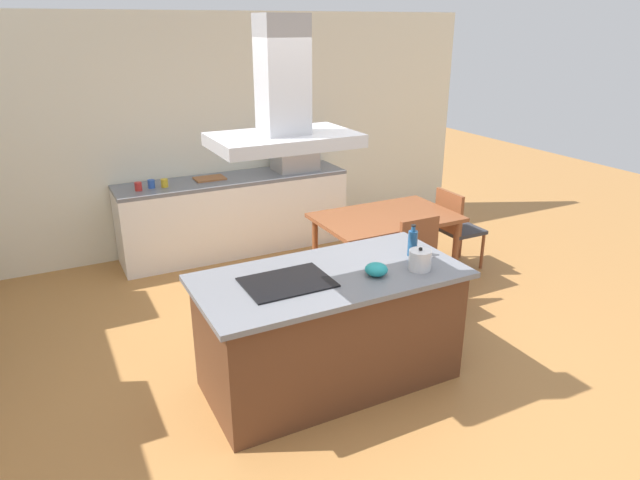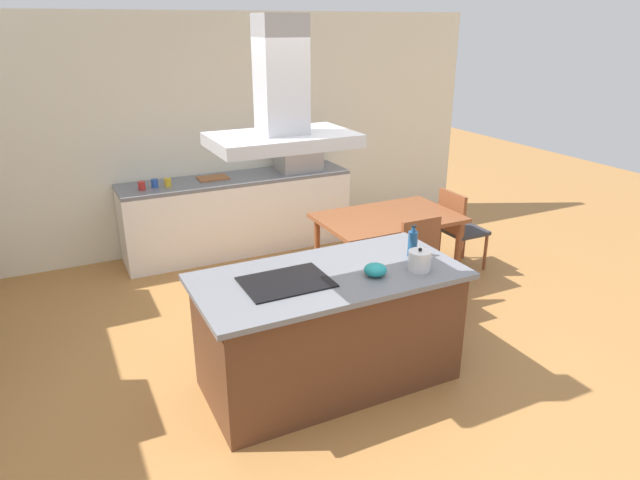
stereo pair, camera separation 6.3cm
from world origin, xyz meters
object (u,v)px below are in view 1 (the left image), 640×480
(cooktop, at_px, (287,282))
(countertop_microwave, at_px, (295,159))
(dining_table, at_px, (386,223))
(olive_oil_bottle, at_px, (413,243))
(mixing_bowl, at_px, (376,269))
(coffee_mug_red, at_px, (138,186))
(chair_at_right_end, at_px, (455,224))
(coffee_mug_yellow, at_px, (164,183))
(coffee_mug_blue, at_px, (151,184))
(tea_kettle, at_px, (420,260))
(chair_facing_island, at_px, (425,261))
(range_hood, at_px, (283,106))
(cutting_board, at_px, (209,178))

(cooktop, height_order, countertop_microwave, countertop_microwave)
(dining_table, bearing_deg, cooktop, -142.38)
(olive_oil_bottle, xyz_separation_m, mixing_bowl, (-0.44, -0.19, -0.06))
(coffee_mug_red, height_order, chair_at_right_end, coffee_mug_red)
(countertop_microwave, bearing_deg, coffee_mug_yellow, -178.30)
(cooktop, xyz_separation_m, mixing_bowl, (0.61, -0.17, 0.04))
(olive_oil_bottle, relative_size, dining_table, 0.18)
(countertop_microwave, distance_m, dining_table, 1.66)
(countertop_microwave, distance_m, coffee_mug_blue, 1.72)
(mixing_bowl, relative_size, coffee_mug_blue, 1.82)
(olive_oil_bottle, xyz_separation_m, coffee_mug_blue, (-1.39, 2.84, -0.06))
(tea_kettle, bearing_deg, countertop_microwave, 81.92)
(coffee_mug_blue, relative_size, chair_facing_island, 0.10)
(chair_at_right_end, bearing_deg, coffee_mug_yellow, 150.79)
(coffee_mug_yellow, distance_m, dining_table, 2.44)
(olive_oil_bottle, height_order, dining_table, olive_oil_bottle)
(cooktop, height_order, range_hood, range_hood)
(olive_oil_bottle, bearing_deg, mixing_bowl, -157.15)
(coffee_mug_blue, height_order, range_hood, range_hood)
(cooktop, relative_size, tea_kettle, 2.78)
(cooktop, bearing_deg, range_hood, 0.00)
(coffee_mug_blue, bearing_deg, cooktop, -83.43)
(cooktop, height_order, tea_kettle, tea_kettle)
(cooktop, height_order, chair_at_right_end, cooktop)
(coffee_mug_red, relative_size, chair_facing_island, 0.10)
(mixing_bowl, distance_m, cutting_board, 3.11)
(tea_kettle, height_order, coffee_mug_blue, tea_kettle)
(chair_at_right_end, bearing_deg, tea_kettle, -137.16)
(olive_oil_bottle, height_order, chair_at_right_end, olive_oil_bottle)
(cutting_board, bearing_deg, dining_table, -51.10)
(range_hood, bearing_deg, mixing_bowl, -15.47)
(chair_facing_island, bearing_deg, coffee_mug_blue, 131.60)
(mixing_bowl, relative_size, range_hood, 0.18)
(coffee_mug_red, distance_m, chair_facing_island, 3.10)
(countertop_microwave, relative_size, chair_at_right_end, 0.56)
(mixing_bowl, xyz_separation_m, range_hood, (-0.61, 0.17, 1.16))
(cutting_board, relative_size, chair_at_right_end, 0.38)
(chair_at_right_end, bearing_deg, mixing_bowl, -143.52)
(mixing_bowl, xyz_separation_m, coffee_mug_yellow, (-0.81, 3.00, -0.00))
(cutting_board, distance_m, dining_table, 2.13)
(tea_kettle, distance_m, coffee_mug_red, 3.37)
(cooktop, xyz_separation_m, chair_at_right_end, (2.58, 1.28, -0.40))
(cooktop, xyz_separation_m, olive_oil_bottle, (1.06, 0.02, 0.10))
(tea_kettle, height_order, cutting_board, tea_kettle)
(mixing_bowl, relative_size, chair_facing_island, 0.18)
(tea_kettle, distance_m, dining_table, 1.70)
(chair_facing_island, relative_size, range_hood, 0.99)
(mixing_bowl, xyz_separation_m, coffee_mug_blue, (-0.94, 3.03, -0.00))
(tea_kettle, bearing_deg, olive_oil_bottle, 66.16)
(tea_kettle, bearing_deg, dining_table, 64.72)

